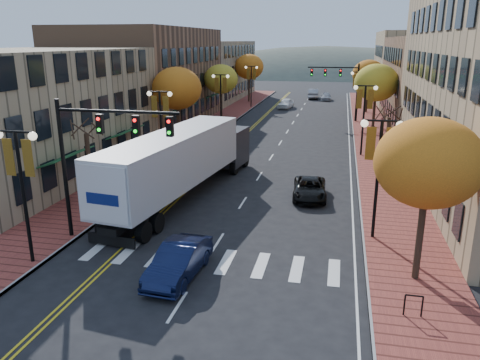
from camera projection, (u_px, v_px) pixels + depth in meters
The scene contains 31 objects.
ground at pixel (194, 281), 19.42m from camera, with size 200.00×200.00×0.00m, color black.
sidewalk_left at pixel (205, 130), 51.65m from camera, with size 4.00×85.00×0.15m, color brown.
sidewalk_right at pixel (373, 137), 48.03m from camera, with size 4.00×85.00×0.15m, color brown.
building_left_near at pixel (21, 114), 33.72m from camera, with size 12.00×22.00×9.00m, color #9E8966.
building_left_mid at pixel (147, 77), 54.98m from camera, with size 12.00×24.00×11.00m, color brown.
building_left_far at pixel (206, 71), 78.62m from camera, with size 12.00×26.00×9.50m, color #9E8966.
building_right_mid at pixel (457, 82), 53.61m from camera, with size 15.00×24.00×10.00m, color brown.
building_right_far at pixel (426, 67), 74.08m from camera, with size 15.00×20.00×11.00m, color #9E8966.
tree_left_a at pixel (89, 168), 28.08m from camera, with size 0.28×0.28×4.20m.
tree_left_b at pixel (177, 88), 42.15m from camera, with size 4.48×4.48×7.21m.
tree_left_c at pixel (221, 79), 57.25m from camera, with size 4.16×4.16×6.69m.
tree_left_d at pixel (249, 67), 73.96m from camera, with size 4.61×4.61×7.42m.
tree_right_a at pixel (429, 163), 18.03m from camera, with size 4.16×4.16×6.69m.
tree_right_b at pixel (387, 146), 33.83m from camera, with size 0.28×0.28×4.20m.
tree_right_c at pixel (376, 83), 47.90m from camera, with size 4.48×4.48×7.21m.
tree_right_d at pixel (369, 74), 62.93m from camera, with size 4.35×4.35×7.00m.
lamp_left_a at pixel (20, 172), 19.70m from camera, with size 1.96×0.36×6.05m.
lamp_left_b at pixel (160, 115), 34.68m from camera, with size 1.96×0.36×6.05m.
lamp_left_c at pixel (221, 91), 51.55m from camera, with size 1.96×0.36×6.05m.
lamp_left_d at pixel (251, 78), 68.41m from camera, with size 1.96×0.36×6.05m.
lamp_right_a at pixel (379, 156), 22.30m from camera, with size 1.96×0.36×6.05m.
lamp_right_b at pixel (364, 106), 39.16m from camera, with size 1.96×0.36×6.05m.
lamp_right_c at pixel (358, 87), 56.02m from camera, with size 1.96×0.36×6.05m.
traffic_mast_near at pixel (98, 144), 21.92m from camera, with size 6.10×0.35×7.00m.
traffic_mast_far at pixel (341, 81), 56.25m from camera, with size 6.10×0.34×7.00m.
semi_truck at pixel (184, 158), 29.17m from camera, with size 4.95×17.57×4.34m.
navy_sedan at pixel (179, 261), 19.59m from camera, with size 1.54×4.43×1.46m, color black.
black_suv at pixel (310, 189), 29.54m from camera, with size 2.04×4.41×1.23m, color black.
car_far_white at pixel (286, 103), 68.68m from camera, with size 1.72×4.28×1.46m, color white.
car_far_silver at pixel (326, 97), 78.07m from camera, with size 1.66×4.08×1.18m, color #95969C.
car_far_oncoming at pixel (313, 94), 80.37m from camera, with size 1.74×4.99×1.64m, color #9D9DA4.
Camera 1 is at (5.54, -16.60, 9.60)m, focal length 35.00 mm.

